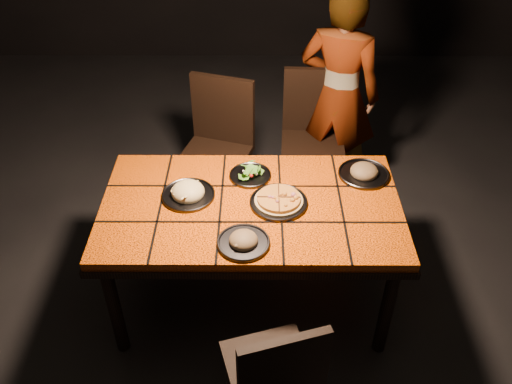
{
  "coord_description": "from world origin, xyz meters",
  "views": [
    {
      "loc": [
        0.04,
        -2.22,
        2.6
      ],
      "look_at": [
        0.03,
        0.01,
        0.82
      ],
      "focal_mm": 38.0,
      "sensor_mm": 36.0,
      "label": 1
    }
  ],
  "objects_px": {
    "chair_far_right": "(313,129)",
    "chair_far_left": "(218,140)",
    "plate_pasta": "(188,193)",
    "dining_table": "(251,215)",
    "diner": "(338,95)",
    "plate_pizza": "(279,201)",
    "chair_near": "(275,373)"
  },
  "relations": [
    {
      "from": "chair_near",
      "to": "plate_pizza",
      "type": "relative_size",
      "value": 2.77
    },
    {
      "from": "chair_far_left",
      "to": "plate_pizza",
      "type": "relative_size",
      "value": 3.16
    },
    {
      "from": "chair_near",
      "to": "chair_far_left",
      "type": "bearing_deg",
      "value": -95.34
    },
    {
      "from": "chair_near",
      "to": "diner",
      "type": "distance_m",
      "value": 2.07
    },
    {
      "from": "plate_pasta",
      "to": "diner",
      "type": "bearing_deg",
      "value": 49.1
    },
    {
      "from": "diner",
      "to": "plate_pizza",
      "type": "relative_size",
      "value": 5.04
    },
    {
      "from": "chair_near",
      "to": "plate_pasta",
      "type": "relative_size",
      "value": 2.96
    },
    {
      "from": "chair_near",
      "to": "chair_far_right",
      "type": "xyz_separation_m",
      "value": [
        0.31,
        1.91,
        0.06
      ]
    },
    {
      "from": "dining_table",
      "to": "chair_far_right",
      "type": "xyz_separation_m",
      "value": [
        0.43,
        1.06,
        -0.12
      ]
    },
    {
      "from": "dining_table",
      "to": "chair_far_right",
      "type": "height_order",
      "value": "chair_far_right"
    },
    {
      "from": "dining_table",
      "to": "diner",
      "type": "distance_m",
      "value": 1.29
    },
    {
      "from": "chair_far_right",
      "to": "diner",
      "type": "relative_size",
      "value": 0.62
    },
    {
      "from": "chair_near",
      "to": "chair_far_left",
      "type": "xyz_separation_m",
      "value": [
        -0.35,
        1.77,
        0.07
      ]
    },
    {
      "from": "diner",
      "to": "plate_pasta",
      "type": "distance_m",
      "value": 1.43
    },
    {
      "from": "chair_near",
      "to": "dining_table",
      "type": "bearing_deg",
      "value": -98.86
    },
    {
      "from": "diner",
      "to": "chair_far_left",
      "type": "bearing_deg",
      "value": 36.54
    },
    {
      "from": "chair_far_right",
      "to": "plate_pasta",
      "type": "bearing_deg",
      "value": -124.56
    },
    {
      "from": "chair_far_left",
      "to": "chair_far_right",
      "type": "distance_m",
      "value": 0.68
    },
    {
      "from": "chair_far_right",
      "to": "diner",
      "type": "distance_m",
      "value": 0.29
    },
    {
      "from": "chair_far_right",
      "to": "chair_far_left",
      "type": "bearing_deg",
      "value": -164.51
    },
    {
      "from": "diner",
      "to": "plate_pizza",
      "type": "distance_m",
      "value": 1.23
    },
    {
      "from": "chair_far_left",
      "to": "plate_pasta",
      "type": "xyz_separation_m",
      "value": [
        -0.1,
        -0.85,
        0.21
      ]
    },
    {
      "from": "plate_pizza",
      "to": "chair_far_left",
      "type": "bearing_deg",
      "value": 112.84
    },
    {
      "from": "dining_table",
      "to": "chair_near",
      "type": "relative_size",
      "value": 1.89
    },
    {
      "from": "chair_far_left",
      "to": "chair_far_right",
      "type": "height_order",
      "value": "chair_far_left"
    },
    {
      "from": "chair_near",
      "to": "diner",
      "type": "relative_size",
      "value": 0.55
    },
    {
      "from": "dining_table",
      "to": "chair_near",
      "type": "height_order",
      "value": "chair_near"
    },
    {
      "from": "plate_pizza",
      "to": "chair_far_right",
      "type": "bearing_deg",
      "value": 75.16
    },
    {
      "from": "plate_pasta",
      "to": "chair_far_right",
      "type": "bearing_deg",
      "value": 52.35
    },
    {
      "from": "chair_far_left",
      "to": "dining_table",
      "type": "bearing_deg",
      "value": -58.15
    },
    {
      "from": "chair_far_left",
      "to": "diner",
      "type": "height_order",
      "value": "diner"
    },
    {
      "from": "chair_near",
      "to": "plate_pizza",
      "type": "bearing_deg",
      "value": -108.69
    }
  ]
}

